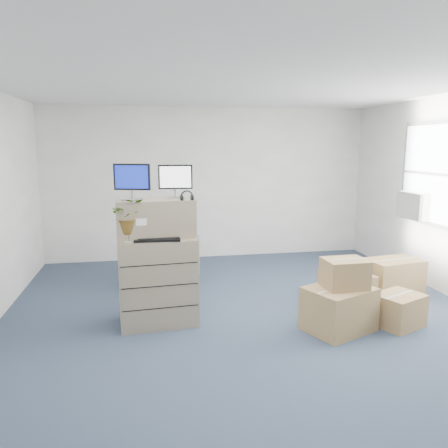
{
  "coord_description": "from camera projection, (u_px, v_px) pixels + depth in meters",
  "views": [
    {
      "loc": [
        -1.21,
        -4.58,
        2.11
      ],
      "look_at": [
        -0.29,
        0.4,
        1.19
      ],
      "focal_mm": 35.0,
      "sensor_mm": 36.0,
      "label": 1
    }
  ],
  "objects": [
    {
      "name": "monitor_left",
      "position": [
        132.0,
        180.0,
        4.92
      ],
      "size": [
        0.41,
        0.21,
        0.41
      ],
      "rotation": [
        0.0,
        0.0,
        -0.27
      ],
      "color": "#99999E",
      "rests_on": "filing_cabinet_upper"
    },
    {
      "name": "wall_back",
      "position": [
        209.0,
        184.0,
        8.17
      ],
      "size": [
        6.0,
        0.02,
        2.8
      ],
      "primitive_type": "cube",
      "color": "silver",
      "rests_on": "ground"
    },
    {
      "name": "keyboard",
      "position": [
        157.0,
        239.0,
        4.94
      ],
      "size": [
        0.53,
        0.24,
        0.03
      ],
      "primitive_type": "cube",
      "rotation": [
        0.0,
        0.0,
        -0.05
      ],
      "color": "black",
      "rests_on": "filing_cabinet_lower"
    },
    {
      "name": "filing_cabinet_upper",
      "position": [
        156.0,
        218.0,
        5.09
      ],
      "size": [
        0.93,
        0.51,
        0.45
      ],
      "primitive_type": "cube",
      "rotation": [
        0.0,
        0.0,
        0.07
      ],
      "color": "gray",
      "rests_on": "filing_cabinet_lower"
    },
    {
      "name": "filing_cabinet_lower",
      "position": [
        158.0,
        281.0,
        5.18
      ],
      "size": [
        0.93,
        0.61,
        1.05
      ],
      "primitive_type": "cube",
      "rotation": [
        0.0,
        0.0,
        0.07
      ],
      "color": "gray",
      "rests_on": "ground"
    },
    {
      "name": "mouse",
      "position": [
        183.0,
        238.0,
        5.02
      ],
      "size": [
        0.1,
        0.07,
        0.03
      ],
      "primitive_type": "ellipsoid",
      "rotation": [
        0.0,
        0.0,
        -0.23
      ],
      "color": "silver",
      "rests_on": "filing_cabinet_lower"
    },
    {
      "name": "ac_unit",
      "position": [
        415.0,
        205.0,
        6.68
      ],
      "size": [
        0.24,
        0.6,
        0.4
      ],
      "primitive_type": "cube",
      "color": "silver",
      "rests_on": "wall_right"
    },
    {
      "name": "monitor_right",
      "position": [
        175.0,
        180.0,
        5.1
      ],
      "size": [
        0.4,
        0.16,
        0.39
      ],
      "rotation": [
        0.0,
        0.0,
        -0.05
      ],
      "color": "#99999E",
      "rests_on": "filing_cabinet_upper"
    },
    {
      "name": "headphones",
      "position": [
        187.0,
        197.0,
        4.95
      ],
      "size": [
        0.15,
        0.03,
        0.15
      ],
      "primitive_type": "torus",
      "rotation": [
        1.57,
        0.0,
        0.07
      ],
      "color": "black",
      "rests_on": "filing_cabinet_upper"
    },
    {
      "name": "cardboard_boxes",
      "position": [
        365.0,
        292.0,
        5.53
      ],
      "size": [
        2.11,
        1.64,
        0.84
      ],
      "color": "#9D774B",
      "rests_on": "ground"
    },
    {
      "name": "water_bottle",
      "position": [
        160.0,
        226.0,
        5.1
      ],
      "size": [
        0.08,
        0.08,
        0.27
      ],
      "primitive_type": "cylinder",
      "color": "gray",
      "rests_on": "filing_cabinet_lower"
    },
    {
      "name": "phone_dock",
      "position": [
        155.0,
        233.0,
        5.12
      ],
      "size": [
        0.07,
        0.06,
        0.15
      ],
      "rotation": [
        0.0,
        0.0,
        0.07
      ],
      "color": "silver",
      "rests_on": "filing_cabinet_lower"
    },
    {
      "name": "tissue_box",
      "position": [
        184.0,
        226.0,
        5.24
      ],
      "size": [
        0.27,
        0.17,
        0.09
      ],
      "primitive_type": "cube",
      "rotation": [
        0.0,
        0.0,
        -0.19
      ],
      "color": "#3E8DD3",
      "rests_on": "external_drive"
    },
    {
      "name": "external_drive",
      "position": [
        184.0,
        232.0,
        5.27
      ],
      "size": [
        0.23,
        0.19,
        0.06
      ],
      "primitive_type": "cube",
      "rotation": [
        0.0,
        0.0,
        -0.19
      ],
      "color": "black",
      "rests_on": "filing_cabinet_lower"
    },
    {
      "name": "ground",
      "position": [
        255.0,
        331.0,
        5.02
      ],
      "size": [
        7.0,
        7.0,
        0.0
      ],
      "primitive_type": "plane",
      "color": "#29344B",
      "rests_on": "ground"
    },
    {
      "name": "potted_plant",
      "position": [
        128.0,
        221.0,
        4.88
      ],
      "size": [
        0.44,
        0.47,
        0.4
      ],
      "rotation": [
        0.0,
        0.0,
        0.07
      ],
      "color": "#B7CDA5",
      "rests_on": "filing_cabinet_lower"
    },
    {
      "name": "office_chair",
      "position": [
        163.0,
        256.0,
        6.77
      ],
      "size": [
        1.1,
        1.1,
        0.83
      ],
      "primitive_type": "imported",
      "rotation": [
        0.0,
        0.0,
        3.83
      ],
      "color": "#59595D",
      "rests_on": "ground"
    }
  ]
}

